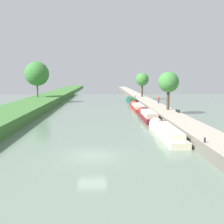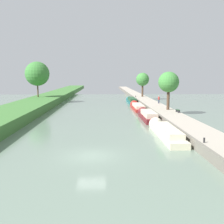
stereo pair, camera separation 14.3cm
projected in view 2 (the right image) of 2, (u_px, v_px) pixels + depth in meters
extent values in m
plane|color=slate|center=(91.00, 156.00, 23.72)|extent=(160.00, 160.00, 0.00)
cube|color=#6B665B|center=(202.00, 149.00, 23.95)|extent=(0.25, 260.00, 1.01)
cube|color=beige|center=(167.00, 134.00, 30.95)|extent=(1.96, 11.18, 0.65)
cube|color=beige|center=(168.00, 130.00, 30.31)|extent=(1.61, 7.83, 0.61)
cone|color=beige|center=(156.00, 125.00, 37.07)|extent=(1.86, 1.18, 1.86)
cube|color=maroon|center=(148.00, 118.00, 43.30)|extent=(2.05, 9.51, 0.71)
cube|color=beige|center=(149.00, 113.00, 42.74)|extent=(1.68, 6.65, 0.72)
cone|color=maroon|center=(143.00, 113.00, 48.62)|extent=(1.95, 1.23, 1.95)
cube|color=maroon|center=(138.00, 108.00, 56.52)|extent=(2.13, 11.22, 0.56)
cube|color=beige|center=(138.00, 106.00, 55.89)|extent=(1.75, 7.86, 0.58)
cone|color=maroon|center=(135.00, 105.00, 62.71)|extent=(2.03, 1.28, 2.03)
cube|color=#195B60|center=(132.00, 102.00, 70.51)|extent=(1.87, 11.27, 0.61)
cube|color=#234C2D|center=(132.00, 99.00, 69.86)|extent=(1.53, 7.89, 0.74)
cone|color=#195B60|center=(129.00, 100.00, 76.65)|extent=(1.78, 1.12, 1.78)
cylinder|color=#4C3828|center=(168.00, 99.00, 48.23)|extent=(0.51, 0.51, 3.91)
sphere|color=#3D7F38|center=(169.00, 82.00, 47.85)|extent=(3.63, 3.63, 3.63)
cylinder|color=#4C3828|center=(142.00, 90.00, 78.77)|extent=(0.55, 0.55, 3.95)
sphere|color=#3D7F38|center=(143.00, 79.00, 78.38)|extent=(3.75, 3.75, 3.75)
cylinder|color=#4C3828|center=(38.00, 89.00, 68.72)|extent=(0.34, 0.34, 4.19)
sphere|color=#387533|center=(37.00, 74.00, 68.23)|extent=(6.05, 6.05, 6.05)
cylinder|color=#282D42|center=(159.00, 102.00, 59.52)|extent=(0.26, 0.26, 0.82)
cylinder|color=#B22D28|center=(159.00, 98.00, 59.43)|extent=(0.34, 0.34, 0.62)
sphere|color=tan|center=(159.00, 96.00, 59.37)|extent=(0.22, 0.22, 0.22)
cylinder|color=black|center=(204.00, 140.00, 24.52)|extent=(0.16, 0.16, 0.45)
cylinder|color=black|center=(136.00, 96.00, 76.63)|extent=(0.16, 0.16, 0.45)
cube|color=#333338|center=(179.00, 112.00, 44.25)|extent=(0.40, 0.08, 0.41)
cube|color=#333338|center=(177.00, 111.00, 45.43)|extent=(0.40, 0.08, 0.41)
cube|color=#2D4733|center=(178.00, 110.00, 44.81)|extent=(0.44, 1.50, 0.06)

